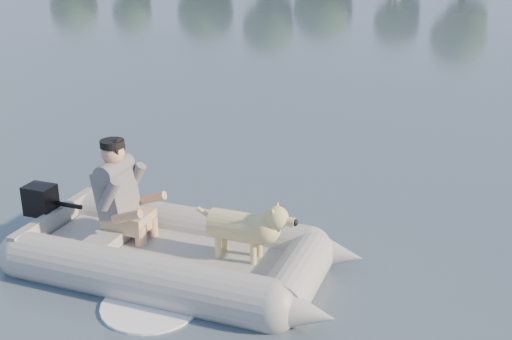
% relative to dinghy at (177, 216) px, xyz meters
% --- Properties ---
extents(water, '(160.00, 160.00, 0.00)m').
position_rel_dinghy_xyz_m(water, '(0.21, -0.22, -0.64)').
color(water, slate).
rests_on(water, ground).
extents(dinghy, '(5.07, 3.49, 1.49)m').
position_rel_dinghy_xyz_m(dinghy, '(0.00, 0.00, 0.00)').
color(dinghy, '#9A9A95').
rests_on(dinghy, water).
extents(man, '(0.83, 0.73, 1.16)m').
position_rel_dinghy_xyz_m(man, '(-0.75, 0.11, 0.20)').
color(man, slate).
rests_on(man, dinghy).
extents(dog, '(1.03, 0.43, 0.67)m').
position_rel_dinghy_xyz_m(dog, '(0.70, 0.00, -0.08)').
color(dog, tan).
rests_on(dog, dinghy).
extents(outboard_motor, '(0.47, 0.35, 0.85)m').
position_rel_dinghy_xyz_m(outboard_motor, '(-1.79, 0.14, -0.31)').
color(outboard_motor, black).
rests_on(outboard_motor, dinghy).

